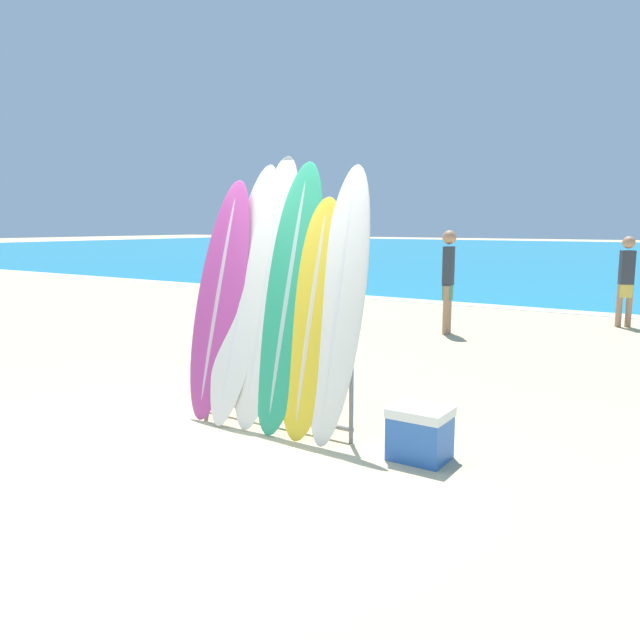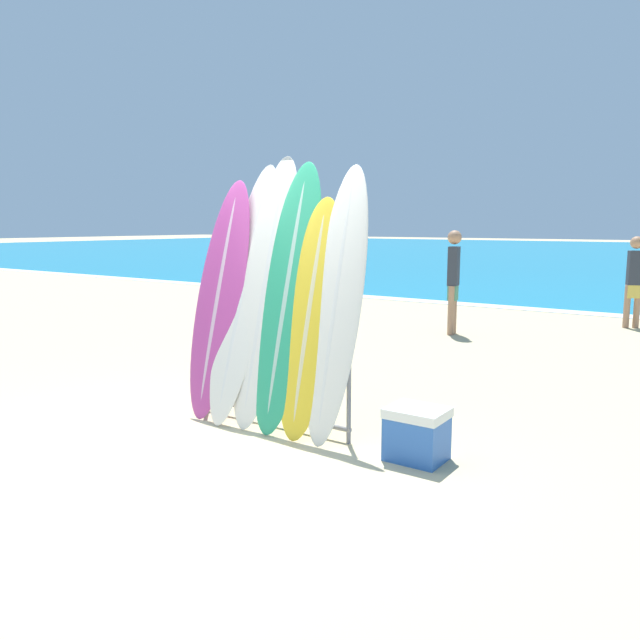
# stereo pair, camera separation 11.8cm
# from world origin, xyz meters

# --- Properties ---
(ground_plane) EXTENTS (160.00, 160.00, 0.00)m
(ground_plane) POSITION_xyz_m (0.00, 0.00, 0.00)
(ground_plane) COLOR #CCB789
(surfboard_rack) EXTENTS (1.75, 0.04, 0.89)m
(surfboard_rack) POSITION_xyz_m (0.15, 0.77, 0.48)
(surfboard_rack) COLOR slate
(surfboard_rack) RESTS_ON ground_plane
(surfboard_slot_0) EXTENTS (0.59, 0.73, 2.34)m
(surfboard_slot_0) POSITION_xyz_m (-0.54, 0.82, 1.17)
(surfboard_slot_0) COLOR #B23D8E
(surfboard_slot_0) RESTS_ON ground_plane
(surfboard_slot_1) EXTENTS (0.56, 0.91, 2.49)m
(surfboard_slot_1) POSITION_xyz_m (-0.26, 0.87, 1.25)
(surfboard_slot_1) COLOR silver
(surfboard_slot_1) RESTS_ON ground_plane
(surfboard_slot_2) EXTENTS (0.58, 0.78, 2.55)m
(surfboard_slot_2) POSITION_xyz_m (0.02, 0.86, 1.28)
(surfboard_slot_2) COLOR silver
(surfboard_slot_2) RESTS_ON ground_plane
(surfboard_slot_3) EXTENTS (0.60, 0.75, 2.48)m
(surfboard_slot_3) POSITION_xyz_m (0.30, 0.84, 1.24)
(surfboard_slot_3) COLOR #289E70
(surfboard_slot_3) RESTS_ON ground_plane
(surfboard_slot_4) EXTENTS (0.57, 0.62, 2.15)m
(surfboard_slot_4) POSITION_xyz_m (0.59, 0.79, 1.07)
(surfboard_slot_4) COLOR yellow
(surfboard_slot_4) RESTS_ON ground_plane
(surfboard_slot_5) EXTENTS (0.50, 0.67, 2.42)m
(surfboard_slot_5) POSITION_xyz_m (0.85, 0.82, 1.21)
(surfboard_slot_5) COLOR silver
(surfboard_slot_5) RESTS_ON ground_plane
(person_near_water) EXTENTS (0.24, 0.30, 1.79)m
(person_near_water) POSITION_xyz_m (-0.41, 6.45, 0.98)
(person_near_water) COLOR #A87A5B
(person_near_water) RESTS_ON ground_plane
(person_mid_beach) EXTENTS (0.29, 0.25, 1.68)m
(person_mid_beach) POSITION_xyz_m (2.06, 8.94, 0.92)
(person_mid_beach) COLOR #A87A5B
(person_mid_beach) RESTS_ON ground_plane
(cooler_box) EXTENTS (0.47, 0.38, 0.43)m
(cooler_box) POSITION_xyz_m (1.66, 0.76, 0.22)
(cooler_box) COLOR #2D60B7
(cooler_box) RESTS_ON ground_plane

